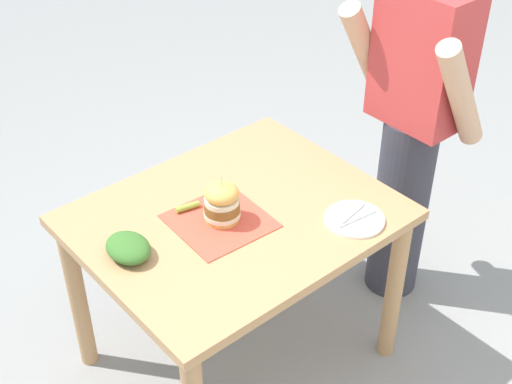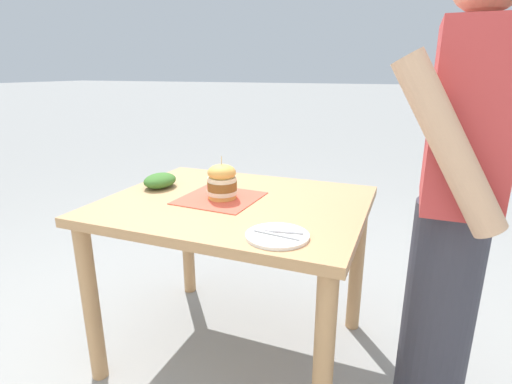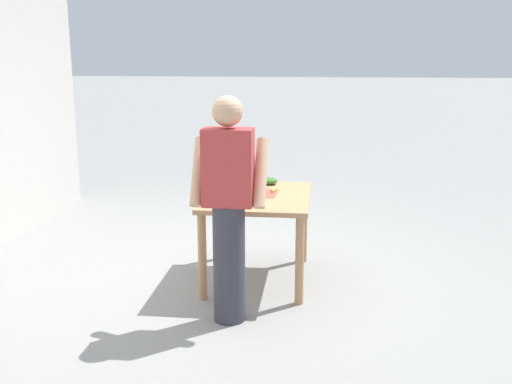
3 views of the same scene
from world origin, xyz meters
TOP-DOWN VIEW (x-y plane):
  - ground_plane at (0.00, 0.00)m, footprint 80.00×80.00m
  - patio_table at (0.00, 0.00)m, footprint 0.91×1.12m
  - serving_paper at (-0.00, -0.07)m, footprint 0.34×0.34m
  - sandwich at (-0.00, -0.06)m, footprint 0.13×0.13m
  - pickle_spear at (-0.13, -0.12)m, footprint 0.04×0.09m
  - side_plate_with_forks at (0.31, 0.30)m, footprint 0.22×0.22m
  - side_salad at (-0.05, -0.42)m, footprint 0.18×0.14m
  - diner_across_table at (0.12, 0.85)m, footprint 0.55×0.35m

SIDE VIEW (x-z plane):
  - ground_plane at x=0.00m, z-range 0.00..0.00m
  - patio_table at x=0.00m, z-range 0.27..1.04m
  - serving_paper at x=0.00m, z-range 0.77..0.78m
  - side_plate_with_forks at x=0.31m, z-range 0.77..0.79m
  - pickle_spear at x=-0.13m, z-range 0.78..0.80m
  - side_salad at x=-0.05m, z-range 0.77..0.84m
  - sandwich at x=0.00m, z-range 0.76..0.95m
  - diner_across_table at x=0.12m, z-range 0.04..1.73m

